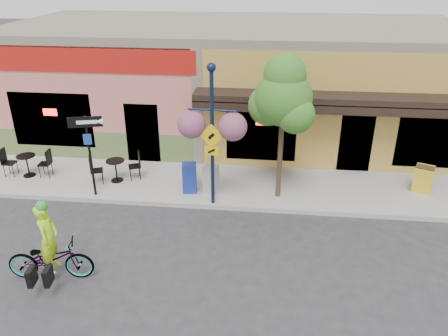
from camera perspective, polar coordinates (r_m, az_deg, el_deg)
name	(u,v)px	position (r m, az deg, el deg)	size (l,w,h in m)	color
ground	(214,219)	(12.73, -1.26, -6.62)	(90.00, 90.00, 0.00)	#2D2D30
sidewalk	(222,184)	(14.42, -0.25, -2.16)	(24.00, 3.00, 0.15)	#9E9B93
curb	(217,207)	(13.16, -0.95, -5.07)	(24.00, 0.12, 0.15)	#A8A59E
building	(237,79)	(18.80, 1.65, 11.58)	(18.20, 8.20, 4.50)	#CA6C63
bicycle	(51,259)	(11.07, -21.72, -10.97)	(0.69, 1.98, 1.04)	maroon
cyclist_rider	(50,247)	(10.86, -21.76, -9.59)	(0.62, 0.41, 1.70)	#BEFF1A
lamp_post	(212,138)	(12.31, -1.55, 4.00)	(1.35, 0.54, 4.22)	#111C36
one_way_sign	(90,157)	(13.69, -17.05, 1.40)	(0.99, 0.21, 2.57)	black
cafe_set_left	(27,163)	(16.05, -24.34, 0.65)	(1.62, 0.81, 0.97)	black
cafe_set_right	(116,168)	(14.72, -13.96, 0.06)	(1.60, 0.80, 0.96)	black
newspaper_box_blue	(190,178)	(13.67, -4.53, -1.28)	(0.43, 0.38, 0.96)	navy
newspaper_box_grey	(211,179)	(13.63, -1.72, -1.43)	(0.42, 0.38, 0.89)	#A5A5A5
street_tree	(282,129)	(12.78, 7.54, 5.13)	(1.73, 1.73, 4.43)	#3D7A26
sandwich_board	(422,182)	(14.76, 24.44, -1.66)	(0.54, 0.40, 0.90)	yellow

